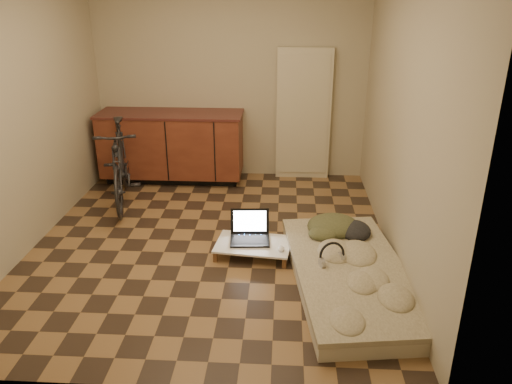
# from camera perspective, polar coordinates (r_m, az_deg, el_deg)

# --- Properties ---
(room_shell) EXTENTS (3.50, 4.00, 2.60)m
(room_shell) POSITION_cam_1_polar(r_m,az_deg,el_deg) (4.63, -5.58, 8.71)
(room_shell) COLOR brown
(room_shell) RESTS_ON ground
(cabinets) EXTENTS (1.84, 0.62, 0.91)m
(cabinets) POSITION_cam_1_polar(r_m,az_deg,el_deg) (6.61, -9.56, 5.20)
(cabinets) COLOR black
(cabinets) RESTS_ON ground
(appliance_panel) EXTENTS (0.70, 0.10, 1.70)m
(appliance_panel) POSITION_cam_1_polar(r_m,az_deg,el_deg) (6.58, 5.45, 8.79)
(appliance_panel) COLOR beige
(appliance_panel) RESTS_ON ground
(bicycle) EXTENTS (0.86, 1.71, 1.06)m
(bicycle) POSITION_cam_1_polar(r_m,az_deg,el_deg) (6.02, -15.30, 3.64)
(bicycle) COLOR black
(bicycle) RESTS_ON ground
(futon) EXTENTS (1.18, 2.05, 0.17)m
(futon) POSITION_cam_1_polar(r_m,az_deg,el_deg) (4.44, 10.66, -9.29)
(futon) COLOR beige
(futon) RESTS_ON ground
(clothing_pile) EXTENTS (0.60, 0.52, 0.22)m
(clothing_pile) POSITION_cam_1_polar(r_m,az_deg,el_deg) (4.93, 9.50, -3.31)
(clothing_pile) COLOR #3F4226
(clothing_pile) RESTS_ON futon
(headphones) EXTENTS (0.33, 0.32, 0.17)m
(headphones) POSITION_cam_1_polar(r_m,az_deg,el_deg) (4.38, 8.69, -7.04)
(headphones) COLOR black
(headphones) RESTS_ON futon
(lap_desk) EXTENTS (0.76, 0.54, 0.12)m
(lap_desk) POSITION_cam_1_polar(r_m,az_deg,el_deg) (4.80, -0.31, -6.03)
(lap_desk) COLOR brown
(lap_desk) RESTS_ON ground
(laptop) EXTENTS (0.40, 0.36, 0.26)m
(laptop) POSITION_cam_1_polar(r_m,az_deg,el_deg) (4.85, -0.71, -4.81)
(laptop) COLOR black
(laptop) RESTS_ON lap_desk
(mouse) EXTENTS (0.06, 0.10, 0.04)m
(mouse) POSITION_cam_1_polar(r_m,az_deg,el_deg) (4.67, 2.85, -6.48)
(mouse) COLOR white
(mouse) RESTS_ON lap_desk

